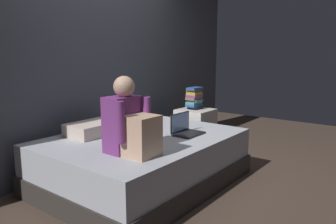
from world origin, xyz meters
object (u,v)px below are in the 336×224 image
Objects in this scene: nightstand at (195,130)px; book_stack at (194,98)px; clothes_pile at (147,118)px; bed at (143,160)px; person_sitting at (130,124)px; laptop at (185,129)px; pillow at (95,128)px.

nightstand is 1.97× the size of book_stack.
bed is at bearing -143.10° from clothes_pile.
person_sitting reaches higher than book_stack.
bed is 0.55m from laptop.
nightstand is 1.91m from person_sitting.
bed is 0.70m from clothes_pile.
bed is 6.25× the size of laptop.
nightstand is 1.12m from laptop.
nightstand is at bearing 15.53° from person_sitting.
nightstand is at bearing 8.52° from bed.
pillow is at bearing 127.83° from laptop.
laptop reaches higher than clothes_pile.
clothes_pile is (0.99, 0.68, -0.19)m from person_sitting.
laptop is (0.33, -0.30, 0.31)m from bed.
book_stack is 1.18× the size of clothes_pile.
laptop is at bearing -41.71° from bed.
nightstand is (1.30, 0.19, 0.04)m from bed.
nightstand is at bearing 27.06° from laptop.
pillow reaches higher than bed.
bed is 3.05× the size of person_sitting.
person_sitting is 0.85m from laptop.
clothes_pile is at bearing -5.76° from pillow.
book_stack is (0.98, 0.53, 0.17)m from laptop.
pillow is at bearing 170.62° from nightstand.
laptop is at bearing 0.30° from person_sitting.
pillow is (0.24, 0.75, -0.19)m from person_sitting.
book_stack reaches higher than laptop.
book_stack reaches higher than bed.
nightstand is at bearing -12.68° from clothes_pile.
bed is 3.57× the size of pillow.
person_sitting reaches higher than clothes_pile.
book_stack is at bearing 9.86° from bed.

